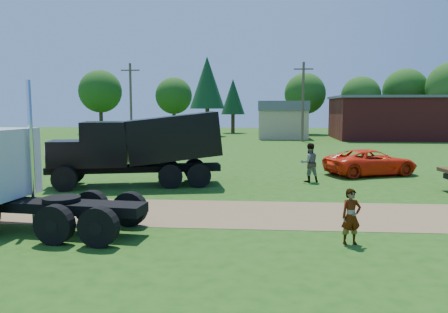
{
  "coord_description": "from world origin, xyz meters",
  "views": [
    {
      "loc": [
        0.94,
        -15.57,
        3.83
      ],
      "look_at": [
        -0.62,
        4.38,
        1.6
      ],
      "focal_mm": 35.0,
      "sensor_mm": 36.0,
      "label": 1
    }
  ],
  "objects": [
    {
      "name": "ground",
      "position": [
        0.0,
        0.0,
        0.0
      ],
      "size": [
        140.0,
        140.0,
        0.0
      ],
      "primitive_type": "plane",
      "color": "#1E4910",
      "rests_on": "ground"
    },
    {
      "name": "spectator_b",
      "position": [
        3.6,
        7.13,
        1.0
      ],
      "size": [
        1.16,
        1.02,
        2.01
      ],
      "primitive_type": "imported",
      "rotation": [
        0.0,
        0.0,
        3.44
      ],
      "color": "#999999",
      "rests_on": "ground"
    },
    {
      "name": "black_dump_truck",
      "position": [
        -4.77,
        5.55,
        2.01
      ],
      "size": [
        8.62,
        4.36,
        3.65
      ],
      "rotation": [
        0.0,
        0.0,
        0.24
      ],
      "color": "black",
      "rests_on": "ground"
    },
    {
      "name": "tree_row",
      "position": [
        5.33,
        49.08,
        6.23
      ],
      "size": [
        56.38,
        15.48,
        10.77
      ],
      "color": "#322314",
      "rests_on": "ground"
    },
    {
      "name": "spectator_a",
      "position": [
        3.56,
        -3.34,
        0.79
      ],
      "size": [
        0.66,
        0.52,
        1.59
      ],
      "primitive_type": "imported",
      "rotation": [
        0.0,
        0.0,
        0.26
      ],
      "color": "#999999",
      "rests_on": "ground"
    },
    {
      "name": "dirt_track",
      "position": [
        0.0,
        0.0,
        0.01
      ],
      "size": [
        120.0,
        4.2,
        0.01
      ],
      "primitive_type": "cube",
      "color": "brown",
      "rests_on": "ground"
    },
    {
      "name": "brick_building",
      "position": [
        18.0,
        40.0,
        2.66
      ],
      "size": [
        15.4,
        10.4,
        5.3
      ],
      "color": "maroon",
      "rests_on": "ground"
    },
    {
      "name": "tan_shed",
      "position": [
        4.0,
        40.0,
        2.42
      ],
      "size": [
        6.2,
        5.4,
        4.7
      ],
      "color": "tan",
      "rests_on": "ground"
    },
    {
      "name": "utility_poles",
      "position": [
        6.0,
        35.0,
        4.71
      ],
      "size": [
        42.2,
        0.28,
        9.0
      ],
      "color": "#493629",
      "rests_on": "ground"
    },
    {
      "name": "orange_pickup",
      "position": [
        7.41,
        9.84,
        0.73
      ],
      "size": [
        5.81,
        4.17,
        1.47
      ],
      "primitive_type": "imported",
      "rotation": [
        0.0,
        0.0,
        1.94
      ],
      "color": "red",
      "rests_on": "ground"
    }
  ]
}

